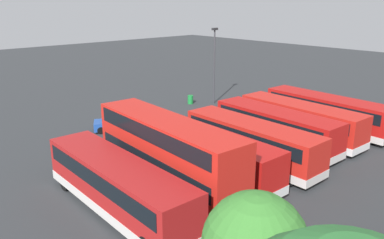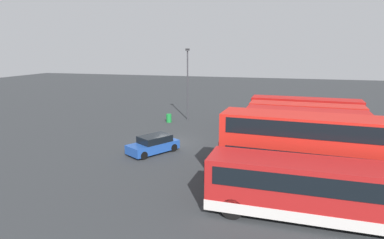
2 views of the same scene
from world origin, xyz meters
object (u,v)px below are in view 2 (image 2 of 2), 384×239
bus_single_deck_fifth (317,149)px  waste_bin_yellow (169,118)px  bus_single_deck_fourth (317,135)px  bus_single_deck_second (305,117)px  bus_single_deck_third (305,124)px  bus_single_deck_seventh (327,190)px  bus_single_deck_near_end (305,110)px  bus_double_decker_sixth (321,152)px  lamp_post_tall (188,79)px  car_hatchback_silver (154,144)px

bus_single_deck_fifth → waste_bin_yellow: size_ratio=11.24×
bus_single_deck_fourth → waste_bin_yellow: 17.24m
bus_single_deck_second → bus_single_deck_third: bearing=-3.0°
bus_single_deck_second → waste_bin_yellow: 14.75m
bus_single_deck_third → bus_single_deck_second: bearing=177.0°
bus_single_deck_seventh → waste_bin_yellow: bus_single_deck_seventh is taller
bus_single_deck_near_end → bus_double_decker_sixth: size_ratio=1.00×
bus_single_deck_third → waste_bin_yellow: bus_single_deck_third is taller
bus_single_deck_fourth → bus_single_deck_second: bearing=-175.6°
waste_bin_yellow → bus_single_deck_third: bearing=73.9°
bus_single_deck_near_end → lamp_post_tall: lamp_post_tall is taller
bus_single_deck_near_end → bus_single_deck_third: size_ratio=1.09×
bus_single_deck_third → bus_single_deck_seventh: bearing=0.7°
bus_single_deck_fifth → lamp_post_tall: (-13.77, -13.17, 3.21)m
bus_single_deck_third → lamp_post_tall: bearing=-115.7°
bus_single_deck_fourth → bus_single_deck_seventh: size_ratio=0.93×
car_hatchback_silver → bus_single_deck_fourth: bearing=103.0°
car_hatchback_silver → bus_single_deck_third: bearing=119.6°
bus_single_deck_seventh → waste_bin_yellow: bearing=-141.8°
bus_double_decker_sixth → car_hatchback_silver: bus_double_decker_sixth is taller
bus_single_deck_near_end → bus_double_decker_sixth: bus_double_decker_sixth is taller
car_hatchback_silver → bus_single_deck_seventh: bearing=57.5°
lamp_post_tall → waste_bin_yellow: bearing=-39.6°
bus_single_deck_seventh → lamp_post_tall: size_ratio=1.41×
lamp_post_tall → waste_bin_yellow: size_ratio=8.72×
waste_bin_yellow → car_hatchback_silver: bearing=13.2°
bus_single_deck_second → bus_single_deck_third: size_ratio=1.03×
bus_single_deck_fourth → waste_bin_yellow: (-8.05, -15.20, -1.15)m
waste_bin_yellow → bus_double_decker_sixth: bearing=44.0°
bus_single_deck_seventh → car_hatchback_silver: 14.38m
bus_single_deck_seventh → waste_bin_yellow: (-18.67, -14.68, -1.15)m
bus_single_deck_near_end → waste_bin_yellow: (2.89, -14.87, -1.15)m
bus_single_deck_second → car_hatchback_silver: bus_single_deck_second is taller
bus_single_deck_near_end → bus_single_deck_third: bearing=-3.0°
car_hatchback_silver → bus_single_deck_near_end: bearing=138.4°
bus_double_decker_sixth → lamp_post_tall: bearing=-142.9°
bus_single_deck_third → lamp_post_tall: 14.61m
bus_single_deck_second → bus_single_deck_third: (3.12, -0.16, -0.00)m
bus_single_deck_seventh → bus_double_decker_sixth: bearing=179.9°
bus_single_deck_near_end → bus_single_deck_fourth: same height
bus_single_deck_near_end → bus_single_deck_seventh: same height
bus_single_deck_fourth → lamp_post_tall: lamp_post_tall is taller
bus_double_decker_sixth → bus_single_deck_seventh: 3.56m
bus_double_decker_sixth → bus_single_deck_seventh: (3.47, -0.01, -0.83)m
bus_single_deck_third → bus_single_deck_fifth: 7.59m
bus_single_deck_fifth → waste_bin_yellow: (-11.76, -14.83, -1.15)m
bus_single_deck_third → bus_double_decker_sixth: 11.06m
bus_single_deck_fourth → bus_single_deck_fifth: (3.71, -0.37, -0.00)m
bus_single_deck_second → car_hatchback_silver: (9.90, -12.09, -0.92)m
bus_single_deck_second → car_hatchback_silver: size_ratio=2.44×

